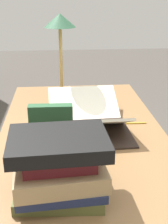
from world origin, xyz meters
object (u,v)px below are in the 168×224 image
reading_lamp (60,32)px  book_stack_tall (59,167)px  pencil (131,123)px  open_book (86,117)px  book_standing_upright (52,135)px  coffee_mug (84,140)px

reading_lamp → book_stack_tall: bearing=178.5°
pencil → book_stack_tall: bearing=146.3°
book_stack_tall → reading_lamp: size_ratio=0.63×
open_book → pencil: (-0.02, -0.22, -0.03)m
book_standing_upright → book_stack_tall: bearing=-171.6°
book_stack_tall → pencil: (0.53, -0.35, -0.10)m
open_book → coffee_mug: size_ratio=5.61×
open_book → coffee_mug: bearing=170.7°
book_standing_upright → pencil: size_ratio=1.59×
book_standing_upright → reading_lamp: (0.69, -0.05, 0.27)m
book_standing_upright → reading_lamp: size_ratio=0.48×
book_stack_tall → coffee_mug: size_ratio=3.09×
book_stack_tall → coffee_mug: 0.30m
open_book → book_stack_tall: 0.56m
coffee_mug → pencil: (0.25, -0.25, -0.05)m
coffee_mug → pencil: coffee_mug is taller
open_book → book_standing_upright: 0.39m
book_standing_upright → coffee_mug: (0.08, -0.13, -0.07)m
pencil → coffee_mug: bearing=134.8°
open_book → book_stack_tall: book_stack_tall is taller
pencil → book_standing_upright: bearing=131.0°
open_book → book_standing_upright: bearing=152.8°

